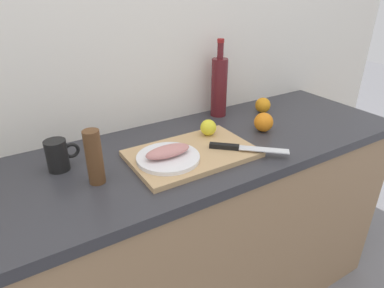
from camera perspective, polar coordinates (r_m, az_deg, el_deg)
name	(u,v)px	position (r m, az deg, el deg)	size (l,w,h in m)	color
back_wall	(137,44)	(1.43, -9.41, 16.57)	(3.20, 0.05, 2.50)	white
kitchen_counter	(180,242)	(1.52, -2.09, -16.46)	(2.00, 0.60, 0.90)	#9E7A56
cutting_board	(192,154)	(1.22, 0.00, -1.68)	(0.45, 0.29, 0.02)	tan
white_plate	(168,158)	(1.16, -4.11, -2.36)	(0.22, 0.22, 0.01)	white
fish_fillet	(168,151)	(1.15, -4.15, -1.25)	(0.17, 0.07, 0.04)	tan
chef_knife	(239,148)	(1.24, 7.98, -0.60)	(0.23, 0.22, 0.02)	silver
lemon_0	(208,127)	(1.34, 2.81, 2.84)	(0.06, 0.06, 0.06)	yellow
wine_bottle	(219,86)	(1.56, 4.67, 9.84)	(0.07, 0.07, 0.35)	#59191E
coffee_mug_0	(58,155)	(1.21, -21.98, -1.77)	(0.11, 0.07, 0.11)	black
orange_1	(263,105)	(1.66, 12.04, 6.52)	(0.07, 0.07, 0.07)	orange
orange_3	(264,122)	(1.45, 12.16, 3.68)	(0.08, 0.08, 0.08)	orange
pepper_mill	(94,157)	(1.08, -16.41, -2.20)	(0.05, 0.05, 0.18)	brown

